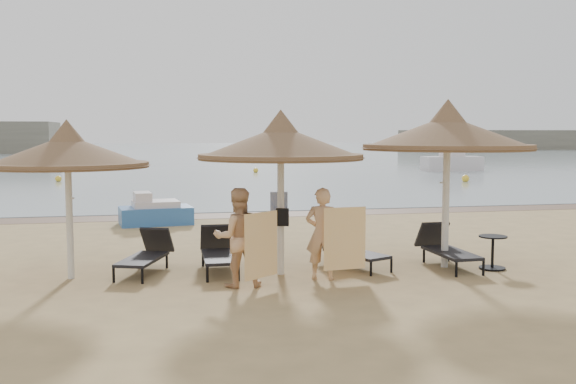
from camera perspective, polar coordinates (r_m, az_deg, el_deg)
name	(u,v)px	position (r m, az deg, el deg)	size (l,w,h in m)	color
ground	(265,283)	(11.36, -2.07, -8.11)	(160.00, 160.00, 0.00)	tan
sea	(171,151)	(90.96, -10.36, 3.57)	(200.00, 140.00, 0.03)	gray
wet_sand_strip	(217,215)	(20.55, -6.36, -2.08)	(200.00, 1.60, 0.01)	brown
palapa_left	(67,152)	(12.07, -19.02, 3.37)	(2.90, 2.90, 2.87)	silver
palapa_center	(281,144)	(11.78, -0.65, 4.33)	(3.08, 3.08, 3.06)	silver
palapa_right	(447,134)	(12.79, 13.98, 5.05)	(3.31, 3.31, 3.28)	silver
lounger_far_left	(147,253)	(12.48, -12.44, -5.36)	(1.13, 1.84, 0.78)	black
lounger_near_left	(218,251)	(12.42, -6.20, -5.24)	(0.64, 1.85, 0.82)	black
lounger_near_right	(349,249)	(12.78, 5.41, -5.03)	(1.22, 1.81, 0.77)	black
lounger_far_right	(445,247)	(13.12, 13.81, -4.81)	(0.66, 1.84, 0.81)	black
side_table	(493,253)	(13.06, 17.72, -5.22)	(0.54, 0.54, 0.65)	black
person_left	(238,230)	(10.97, -4.50, -3.35)	(0.91, 0.59, 1.97)	tan
person_right	(322,226)	(11.50, 3.06, -3.06)	(0.89, 0.58, 1.93)	tan
towel_left	(261,245)	(10.71, -2.40, -4.75)	(0.64, 0.50, 1.11)	orange
towel_right	(345,239)	(11.39, 5.08, -4.14)	(0.79, 0.11, 1.11)	orange
bag_patterned	(279,203)	(12.02, -0.81, -0.96)	(0.33, 0.19, 0.40)	silver
bag_dark	(282,217)	(11.72, -0.50, -2.25)	(0.24, 0.15, 0.32)	black
pedal_boat	(155,212)	(18.86, -11.76, -1.77)	(2.16, 1.46, 0.94)	#2E62A7
buoy_left	(58,179)	(36.39, -19.74, 1.11)	(0.34, 0.34, 0.34)	yellow
buoy_mid	(256,170)	(41.97, -2.88, 1.93)	(0.33, 0.33, 0.33)	yellow
buoy_right	(465,178)	(35.36, 15.50, 1.16)	(0.40, 0.40, 0.40)	yellow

